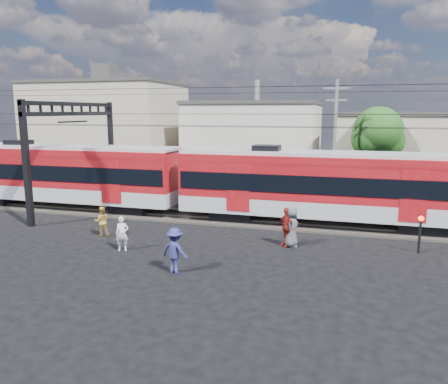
# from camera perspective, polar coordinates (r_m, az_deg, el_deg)

# --- Properties ---
(ground) EXTENTS (120.00, 120.00, 0.00)m
(ground) POSITION_cam_1_polar(r_m,az_deg,el_deg) (18.91, -6.72, -9.22)
(ground) COLOR black
(ground) RESTS_ON ground
(track_bed) EXTENTS (70.00, 3.40, 0.12)m
(track_bed) POSITION_cam_1_polar(r_m,az_deg,el_deg) (26.14, 0.01, -3.43)
(track_bed) COLOR #2D2823
(track_bed) RESTS_ON ground
(rail_near) EXTENTS (70.00, 0.12, 0.12)m
(rail_near) POSITION_cam_1_polar(r_m,az_deg,el_deg) (25.41, -0.45, -3.56)
(rail_near) COLOR #59544C
(rail_near) RESTS_ON track_bed
(rail_far) EXTENTS (70.00, 0.12, 0.12)m
(rail_far) POSITION_cam_1_polar(r_m,az_deg,el_deg) (26.81, 0.45, -2.81)
(rail_far) COLOR #59544C
(rail_far) RESTS_ON track_bed
(commuter_train) EXTENTS (50.30, 3.08, 4.17)m
(commuter_train) POSITION_cam_1_polar(r_m,az_deg,el_deg) (24.74, 13.31, 1.02)
(commuter_train) COLOR black
(commuter_train) RESTS_ON ground
(catenary) EXTENTS (70.00, 9.30, 7.52)m
(catenary) POSITION_cam_1_polar(r_m,az_deg,el_deg) (28.98, -16.83, 7.65)
(catenary) COLOR black
(catenary) RESTS_ON ground
(building_west) EXTENTS (14.28, 10.20, 9.30)m
(building_west) POSITION_cam_1_polar(r_m,az_deg,el_deg) (46.99, -14.91, 8.08)
(building_west) COLOR #BCAA90
(building_west) RESTS_ON ground
(building_midwest) EXTENTS (12.24, 12.24, 7.30)m
(building_midwest) POSITION_cam_1_polar(r_m,az_deg,el_deg) (44.40, 4.27, 6.99)
(building_midwest) COLOR beige
(building_midwest) RESTS_ON ground
(building_mideast) EXTENTS (16.32, 10.20, 6.30)m
(building_mideast) POSITION_cam_1_polar(r_m,az_deg,el_deg) (41.14, 25.81, 5.00)
(building_mideast) COLOR #BCAA90
(building_mideast) RESTS_ON ground
(utility_pole_mid) EXTENTS (1.80, 0.24, 8.50)m
(utility_pole_mid) POSITION_cam_1_polar(r_m,az_deg,el_deg) (31.47, 14.25, 6.86)
(utility_pole_mid) COLOR slate
(utility_pole_mid) RESTS_ON ground
(tree_near) EXTENTS (3.82, 3.64, 6.72)m
(tree_near) POSITION_cam_1_polar(r_m,az_deg,el_deg) (34.61, 19.74, 7.09)
(tree_near) COLOR #382619
(tree_near) RESTS_ON ground
(pedestrian_a) EXTENTS (0.69, 0.59, 1.60)m
(pedestrian_a) POSITION_cam_1_polar(r_m,az_deg,el_deg) (20.74, -13.16, -5.33)
(pedestrian_a) COLOR silver
(pedestrian_a) RESTS_ON ground
(pedestrian_b) EXTENTS (0.94, 0.87, 1.56)m
(pedestrian_b) POSITION_cam_1_polar(r_m,az_deg,el_deg) (23.39, -15.66, -3.69)
(pedestrian_b) COLOR gold
(pedestrian_b) RESTS_ON ground
(pedestrian_c) EXTENTS (1.33, 0.96, 1.85)m
(pedestrian_c) POSITION_cam_1_polar(r_m,az_deg,el_deg) (17.54, -6.42, -7.61)
(pedestrian_c) COLOR navy
(pedestrian_c) RESTS_ON ground
(pedestrian_d) EXTENTS (1.13, 1.08, 1.89)m
(pedestrian_d) POSITION_cam_1_polar(r_m,az_deg,el_deg) (21.00, 8.15, -4.55)
(pedestrian_d) COLOR maroon
(pedestrian_d) RESTS_ON ground
(pedestrian_e) EXTENTS (0.88, 1.08, 1.92)m
(pedestrian_e) POSITION_cam_1_polar(r_m,az_deg,el_deg) (20.98, 8.83, -4.54)
(pedestrian_e) COLOR #535459
(pedestrian_e) RESTS_ON ground
(crossing_signal) EXTENTS (0.26, 0.26, 1.79)m
(crossing_signal) POSITION_cam_1_polar(r_m,az_deg,el_deg) (21.59, 24.27, -4.15)
(crossing_signal) COLOR black
(crossing_signal) RESTS_ON ground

